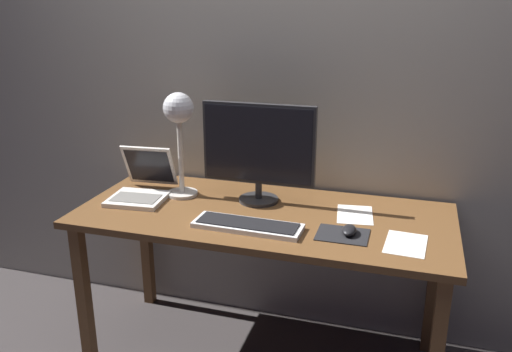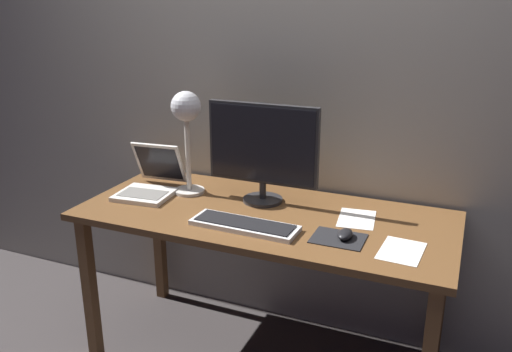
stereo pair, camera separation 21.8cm
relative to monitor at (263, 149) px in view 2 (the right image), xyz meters
name	(u,v)px [view 2 (the right image)]	position (x,y,z in m)	size (l,w,h in m)	color
back_wall	(297,70)	(0.06, 0.28, 0.31)	(4.80, 0.06, 2.60)	#9E998E
desk	(264,230)	(0.06, -0.12, -0.33)	(1.60, 0.70, 0.74)	brown
monitor	(263,149)	(0.00, 0.00, 0.00)	(0.51, 0.18, 0.45)	#28282B
keyboard_main	(244,225)	(0.04, -0.30, -0.24)	(0.44, 0.15, 0.03)	silver
laptop	(152,179)	(-0.53, -0.08, -0.19)	(0.27, 0.34, 0.22)	silver
desk_lamp	(186,118)	(-0.36, -0.03, 0.11)	(0.14, 0.14, 0.48)	beige
mousepad	(338,238)	(0.42, -0.26, -0.25)	(0.20, 0.16, 0.00)	black
mouse	(345,234)	(0.44, -0.25, -0.23)	(0.06, 0.10, 0.03)	black
paper_sheet_near_mouse	(401,251)	(0.66, -0.27, -0.25)	(0.15, 0.21, 0.00)	white
paper_sheet_by_keyboard	(357,219)	(0.44, -0.04, -0.25)	(0.15, 0.21, 0.00)	white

